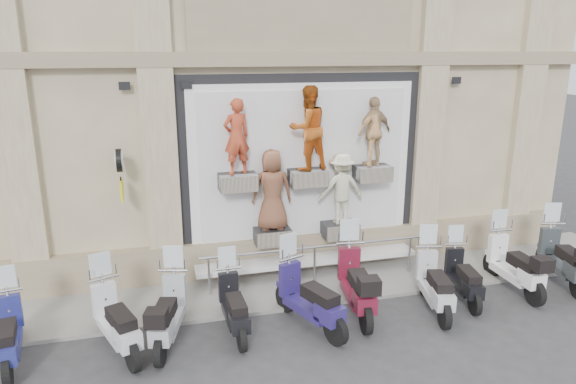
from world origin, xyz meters
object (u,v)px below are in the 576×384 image
(scooter_a, at_px, (6,322))
(scooter_b, at_px, (115,309))
(scooter_j, at_px, (564,248))
(guard_rail, at_px, (314,266))
(scooter_e, at_px, (310,286))
(scooter_h, at_px, (464,267))
(scooter_i, at_px, (515,255))
(clock_sign_bracket, at_px, (120,168))
(scooter_d, at_px, (234,296))
(scooter_f, at_px, (357,272))
(scooter_c, at_px, (168,301))
(scooter_g, at_px, (435,273))

(scooter_a, relative_size, scooter_b, 0.94)
(scooter_j, bearing_deg, guard_rail, -179.63)
(scooter_e, height_order, scooter_h, scooter_e)
(scooter_h, bearing_deg, scooter_b, -167.54)
(scooter_i, bearing_deg, clock_sign_bracket, 169.66)
(scooter_d, distance_m, scooter_f, 2.44)
(scooter_e, bearing_deg, scooter_a, 156.88)
(scooter_f, xyz_separation_m, scooter_j, (4.92, 0.06, -0.03))
(scooter_a, relative_size, scooter_f, 0.87)
(scooter_b, distance_m, scooter_j, 9.39)
(scooter_e, height_order, scooter_i, scooter_e)
(scooter_h, bearing_deg, scooter_e, -164.75)
(scooter_c, xyz_separation_m, scooter_e, (2.55, -0.15, 0.04))
(scooter_d, distance_m, scooter_g, 3.98)
(scooter_d, bearing_deg, scooter_i, -0.33)
(clock_sign_bracket, bearing_deg, scooter_c, -70.08)
(clock_sign_bracket, bearing_deg, scooter_e, -33.02)
(clock_sign_bracket, xyz_separation_m, scooter_d, (1.88, -1.93, -2.07))
(scooter_b, distance_m, scooter_c, 0.87)
(clock_sign_bracket, distance_m, scooter_j, 9.61)
(scooter_e, distance_m, scooter_i, 4.72)
(scooter_a, bearing_deg, scooter_j, -7.62)
(clock_sign_bracket, distance_m, scooter_h, 7.24)
(scooter_h, bearing_deg, scooter_f, -169.89)
(scooter_d, bearing_deg, scooter_c, -179.71)
(guard_rail, relative_size, scooter_i, 2.52)
(scooter_c, relative_size, scooter_g, 1.00)
(clock_sign_bracket, height_order, scooter_f, clock_sign_bracket)
(scooter_h, height_order, scooter_i, scooter_i)
(scooter_c, distance_m, scooter_i, 7.26)
(scooter_b, bearing_deg, scooter_j, -19.44)
(scooter_d, distance_m, scooter_h, 4.79)
(scooter_g, bearing_deg, clock_sign_bracket, 173.80)
(scooter_c, distance_m, scooter_d, 1.17)
(scooter_b, xyz_separation_m, scooter_e, (3.43, -0.10, 0.03))
(scooter_h, xyz_separation_m, scooter_i, (1.30, 0.11, 0.10))
(scooter_f, relative_size, scooter_i, 1.06)
(scooter_f, xyz_separation_m, scooter_h, (2.36, -0.05, -0.14))
(scooter_a, bearing_deg, scooter_e, -10.51)
(scooter_h, bearing_deg, guard_rail, 164.16)
(clock_sign_bracket, bearing_deg, scooter_a, -133.78)
(scooter_d, relative_size, scooter_g, 0.92)
(scooter_a, xyz_separation_m, scooter_h, (8.53, 0.05, -0.03))
(guard_rail, xyz_separation_m, scooter_j, (5.33, -1.31, 0.37))
(clock_sign_bracket, bearing_deg, scooter_d, -45.70)
(scooter_f, height_order, scooter_i, scooter_f)
(scooter_b, bearing_deg, guard_rail, 0.04)
(scooter_c, bearing_deg, scooter_d, 16.64)
(scooter_c, relative_size, scooter_e, 0.95)
(scooter_a, distance_m, scooter_c, 2.57)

